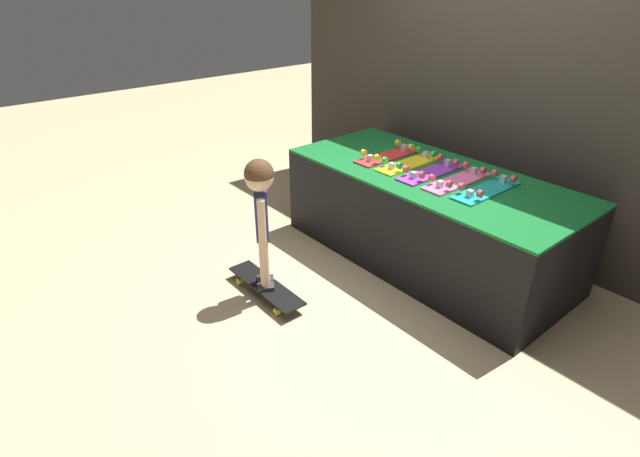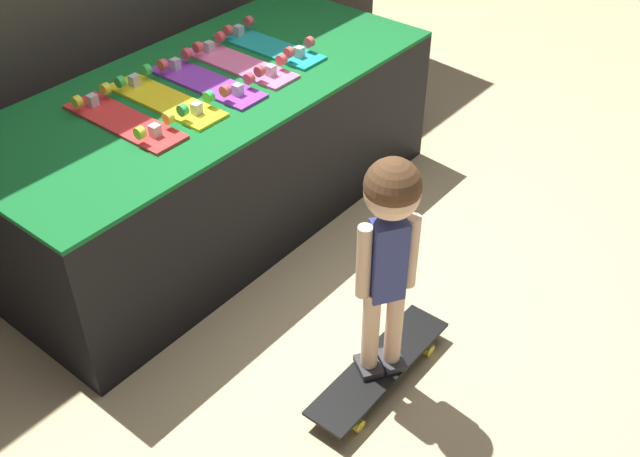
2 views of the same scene
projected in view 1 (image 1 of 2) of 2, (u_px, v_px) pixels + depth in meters
ground_plane at (368, 285)px, 3.87m from camera, size 16.00×16.00×0.00m
back_wall at (497, 94)px, 4.07m from camera, size 4.73×0.10×2.53m
display_rack at (427, 217)px, 4.06m from camera, size 2.34×1.04×0.76m
skateboard_red_on_rack at (388, 155)px, 4.20m from camera, size 0.18×0.63×0.09m
skateboard_yellow_on_rack at (409, 163)px, 4.04m from camera, size 0.18×0.63×0.09m
skateboard_purple_on_rack at (431, 171)px, 3.87m from camera, size 0.18×0.63×0.09m
skateboard_pink_on_rack at (457, 180)px, 3.71m from camera, size 0.18×0.63×0.09m
skateboard_teal_on_rack at (487, 189)px, 3.56m from camera, size 0.18×0.63×0.09m
skateboard_on_floor at (266, 286)px, 3.72m from camera, size 0.76×0.19×0.09m
child at (261, 200)px, 3.39m from camera, size 0.22×0.20×0.98m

